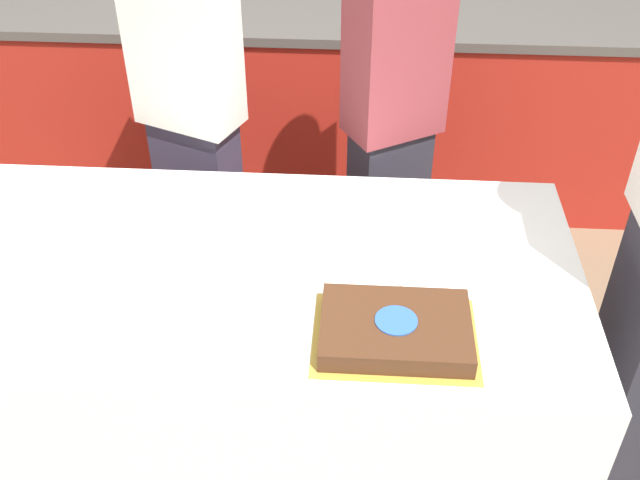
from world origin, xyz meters
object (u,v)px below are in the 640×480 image
cake (395,330)px  plate_stack (50,276)px  person_cutting_cake (392,124)px  person_standing_back (193,128)px

cake → plate_stack: 0.97m
cake → person_cutting_cake: size_ratio=0.27×
cake → plate_stack: size_ratio=2.18×
person_standing_back → person_cutting_cake: bearing=-157.2°
cake → person_standing_back: person_standing_back is taller
plate_stack → person_cutting_cake: bearing=41.1°
cake → plate_stack: cake is taller
cake → plate_stack: bearing=171.1°
person_standing_back → cake: bearing=149.1°
cake → person_standing_back: bearing=126.3°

